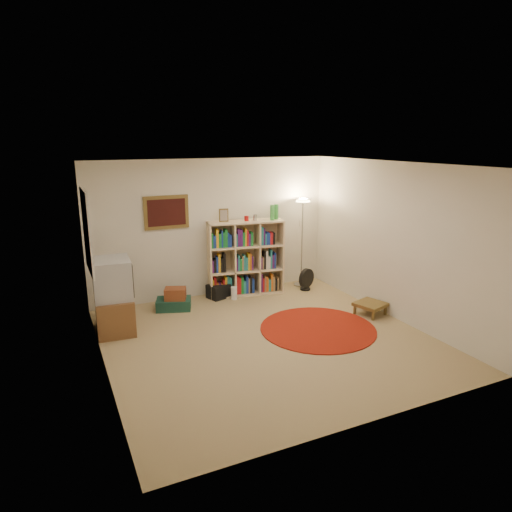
{
  "coord_description": "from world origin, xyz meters",
  "views": [
    {
      "loc": [
        -2.72,
        -5.5,
        2.84
      ],
      "look_at": [
        0.1,
        0.6,
        1.1
      ],
      "focal_mm": 32.0,
      "sensor_mm": 36.0,
      "label": 1
    }
  ],
  "objects_px": {
    "tv_stand": "(114,297)",
    "floor_lamp": "(303,213)",
    "floor_fan": "(306,279)",
    "bookshelf": "(245,259)",
    "suitcase": "(174,304)",
    "side_table": "(370,305)"
  },
  "relations": [
    {
      "from": "tv_stand",
      "to": "floor_lamp",
      "type": "bearing_deg",
      "value": 15.1
    },
    {
      "from": "floor_fan",
      "to": "tv_stand",
      "type": "xyz_separation_m",
      "value": [
        -3.61,
        -0.44,
        0.33
      ]
    },
    {
      "from": "tv_stand",
      "to": "bookshelf",
      "type": "bearing_deg",
      "value": 20.7
    },
    {
      "from": "floor_lamp",
      "to": "tv_stand",
      "type": "relative_size",
      "value": 1.55
    },
    {
      "from": "suitcase",
      "to": "side_table",
      "type": "relative_size",
      "value": 1.19
    },
    {
      "from": "floor_lamp",
      "to": "tv_stand",
      "type": "distance_m",
      "value": 3.85
    },
    {
      "from": "floor_fan",
      "to": "tv_stand",
      "type": "bearing_deg",
      "value": 166.09
    },
    {
      "from": "bookshelf",
      "to": "floor_fan",
      "type": "distance_m",
      "value": 1.28
    },
    {
      "from": "tv_stand",
      "to": "side_table",
      "type": "relative_size",
      "value": 2.02
    },
    {
      "from": "bookshelf",
      "to": "floor_lamp",
      "type": "height_order",
      "value": "floor_lamp"
    },
    {
      "from": "floor_fan",
      "to": "suitcase",
      "type": "relative_size",
      "value": 0.64
    },
    {
      "from": "bookshelf",
      "to": "tv_stand",
      "type": "bearing_deg",
      "value": -153.73
    },
    {
      "from": "floor_fan",
      "to": "tv_stand",
      "type": "relative_size",
      "value": 0.38
    },
    {
      "from": "tv_stand",
      "to": "floor_fan",
      "type": "bearing_deg",
      "value": 10.67
    },
    {
      "from": "bookshelf",
      "to": "floor_lamp",
      "type": "bearing_deg",
      "value": 8.74
    },
    {
      "from": "bookshelf",
      "to": "suitcase",
      "type": "height_order",
      "value": "bookshelf"
    },
    {
      "from": "floor_lamp",
      "to": "tv_stand",
      "type": "height_order",
      "value": "floor_lamp"
    },
    {
      "from": "suitcase",
      "to": "bookshelf",
      "type": "bearing_deg",
      "value": 28.28
    },
    {
      "from": "bookshelf",
      "to": "floor_fan",
      "type": "height_order",
      "value": "bookshelf"
    },
    {
      "from": "tv_stand",
      "to": "side_table",
      "type": "distance_m",
      "value": 4.09
    },
    {
      "from": "floor_lamp",
      "to": "floor_fan",
      "type": "xyz_separation_m",
      "value": [
        -0.06,
        -0.3,
        -1.23
      ]
    },
    {
      "from": "floor_lamp",
      "to": "side_table",
      "type": "height_order",
      "value": "floor_lamp"
    }
  ]
}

